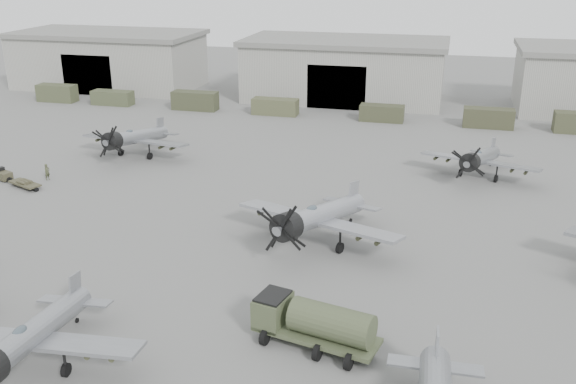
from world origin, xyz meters
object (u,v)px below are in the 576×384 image
object	(u,v)px
fuel_tanker	(314,321)
aircraft_far_0	(133,138)
aircraft_mid_2	(316,217)
aircraft_far_1	(479,159)
tug_trailer	(12,178)
aircraft_near_1	(28,338)
ground_crew	(47,172)

from	to	relation	value
fuel_tanker	aircraft_far_0	bearing A→B (deg)	144.15
aircraft_mid_2	aircraft_far_1	size ratio (longest dim) A/B	1.15
tug_trailer	aircraft_near_1	bearing A→B (deg)	-30.04
aircraft_far_1	ground_crew	distance (m)	41.02
aircraft_near_1	tug_trailer	world-z (taller)	aircraft_near_1
fuel_tanker	tug_trailer	world-z (taller)	fuel_tanker
aircraft_far_0	fuel_tanker	xyz separation A→B (m)	(25.59, -29.07, -0.62)
aircraft_far_0	fuel_tanker	size ratio (longest dim) A/B	1.64
fuel_tanker	tug_trailer	xyz separation A→B (m)	(-33.09, 18.99, -1.09)
aircraft_far_0	tug_trailer	xyz separation A→B (m)	(-7.50, -10.08, -1.72)
tug_trailer	fuel_tanker	bearing A→B (deg)	-7.96
aircraft_mid_2	tug_trailer	size ratio (longest dim) A/B	2.17
fuel_tanker	aircraft_near_1	bearing A→B (deg)	-143.08
ground_crew	tug_trailer	bearing A→B (deg)	134.87
aircraft_far_1	tug_trailer	distance (m)	44.11
aircraft_far_1	fuel_tanker	world-z (taller)	aircraft_far_1
tug_trailer	ground_crew	bearing A→B (deg)	52.54
aircraft_mid_2	aircraft_far_0	size ratio (longest dim) A/B	1.08
aircraft_mid_2	ground_crew	distance (m)	29.04
fuel_tanker	tug_trailer	size ratio (longest dim) A/B	1.23
aircraft_mid_2	fuel_tanker	world-z (taller)	aircraft_mid_2
fuel_tanker	tug_trailer	bearing A→B (deg)	162.95
aircraft_mid_2	aircraft_near_1	bearing A→B (deg)	-101.72
fuel_tanker	tug_trailer	distance (m)	38.17
fuel_tanker	ground_crew	xyz separation A→B (m)	(-30.34, 20.62, -0.75)
aircraft_near_1	fuel_tanker	world-z (taller)	aircraft_near_1
aircraft_far_0	aircraft_mid_2	bearing A→B (deg)	-29.30
aircraft_far_0	tug_trailer	bearing A→B (deg)	-120.05
aircraft_near_1	ground_crew	xyz separation A→B (m)	(-16.85, 26.66, -1.33)
aircraft_far_0	fuel_tanker	distance (m)	38.74
aircraft_mid_2	fuel_tanker	distance (m)	12.67
tug_trailer	aircraft_far_0	bearing A→B (deg)	75.24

